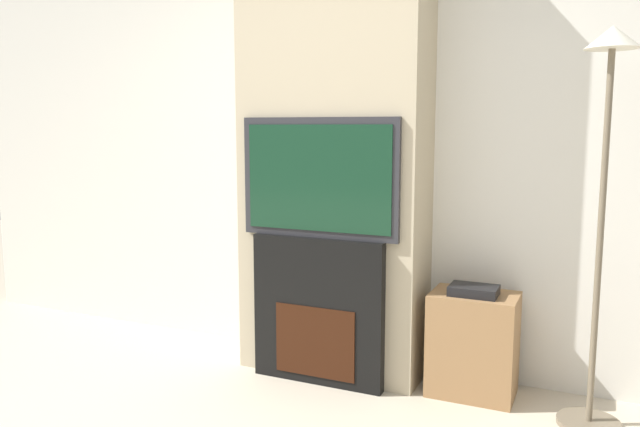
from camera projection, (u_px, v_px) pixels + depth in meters
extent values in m
cube|color=silver|center=(349.00, 138.00, 3.72)|extent=(6.00, 0.06, 2.70)
cube|color=#BCAD8E|center=(334.00, 139.00, 3.51)|extent=(1.05, 0.39, 2.70)
cube|color=black|center=(320.00, 310.00, 3.47)|extent=(0.76, 0.14, 0.82)
cube|color=#33160A|center=(315.00, 342.00, 3.42)|extent=(0.47, 0.01, 0.39)
cube|color=#2D2D33|center=(320.00, 178.00, 3.36)|extent=(0.91, 0.06, 0.65)
cube|color=#143823|center=(317.00, 178.00, 3.33)|extent=(0.83, 0.01, 0.57)
cylinder|color=#726651|center=(588.00, 423.00, 2.99)|extent=(0.29, 0.29, 0.03)
cylinder|color=#726651|center=(600.00, 242.00, 2.87)|extent=(0.03, 0.03, 1.74)
cone|color=silver|center=(613.00, 37.00, 2.74)|extent=(0.24, 0.24, 0.10)
cube|color=#997047|center=(473.00, 344.00, 3.31)|extent=(0.45, 0.31, 0.55)
cube|color=black|center=(474.00, 290.00, 3.24)|extent=(0.25, 0.17, 0.05)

